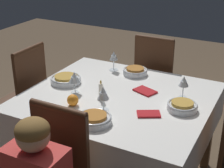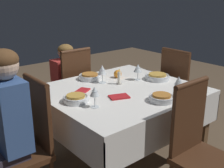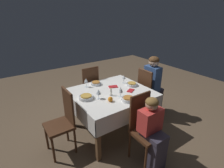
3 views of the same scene
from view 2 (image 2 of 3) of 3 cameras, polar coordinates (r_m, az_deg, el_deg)
ground_plane at (r=2.70m, az=1.63°, el=-15.79°), size 8.00×8.00×0.00m
dining_table at (r=2.40m, az=1.77°, el=-3.02°), size 1.24×1.11×0.73m
chair_east at (r=2.06m, az=-16.86°, el=-11.18°), size 0.37×0.37×0.97m
chair_south at (r=3.03m, az=-8.04°, el=-0.84°), size 0.37×0.37×0.97m
chair_west at (r=3.04m, az=13.46°, el=-1.10°), size 0.37×0.37×0.97m
chair_north at (r=2.00m, az=17.25°, el=-12.13°), size 0.37×0.37×0.97m
person_adult_denim at (r=1.95m, az=-21.29°, el=-8.53°), size 0.34×0.30×1.19m
person_child_red at (r=3.16m, az=-9.65°, el=0.21°), size 0.30×0.33×0.99m
bowl_east at (r=2.11m, az=-7.39°, el=-2.91°), size 0.19×0.19×0.06m
wine_glass_east at (r=1.97m, az=-3.55°, el=-1.65°), size 0.07×0.07×0.15m
bowl_south at (r=2.63m, az=-4.53°, el=1.54°), size 0.21×0.21×0.06m
wine_glass_south at (r=2.50m, az=-2.00°, el=2.81°), size 0.07×0.07×0.17m
bowl_west at (r=2.65m, az=9.20°, el=1.49°), size 0.23×0.23×0.06m
wine_glass_west at (r=2.59m, az=5.29°, el=3.17°), size 0.08×0.08×0.15m
bowl_north at (r=2.13m, az=10.02°, el=-2.76°), size 0.19×0.19×0.06m
wine_glass_north at (r=2.24m, az=13.38°, el=0.46°), size 0.07×0.07×0.16m
candle_centerpiece at (r=2.48m, az=1.46°, el=1.09°), size 0.05×0.05×0.14m
orange_fruit at (r=2.67m, az=1.16°, el=2.06°), size 0.07×0.07×0.07m
napkin_red_folded at (r=2.32m, az=-6.10°, el=-1.40°), size 0.16×0.14×0.01m
napkin_spare_side at (r=2.18m, az=1.45°, el=-2.60°), size 0.18×0.15×0.01m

